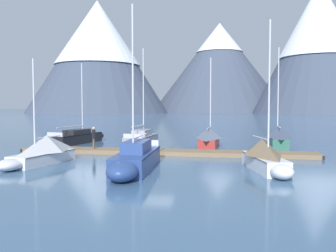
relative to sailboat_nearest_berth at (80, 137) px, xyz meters
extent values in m
plane|color=#426689|center=(9.47, -10.72, -0.57)|extent=(700.00, 700.00, 0.00)
cone|color=#424C60|center=(-48.37, 140.31, 27.56)|extent=(70.85, 70.85, 56.26)
cone|color=white|center=(-48.37, 140.31, 39.49)|extent=(42.98, 42.98, 32.50)
cone|color=#424C60|center=(12.20, 177.28, 25.11)|extent=(77.91, 77.91, 51.36)
cone|color=white|center=(12.20, 177.28, 42.32)|extent=(27.13, 27.13, 17.03)
cone|color=#424C60|center=(58.23, 142.44, 29.94)|extent=(59.87, 59.87, 61.02)
cone|color=white|center=(58.23, 142.44, 42.89)|extent=(36.28, 36.28, 35.22)
cube|color=#846B4C|center=(9.47, -6.72, -0.42)|extent=(22.33, 2.55, 0.30)
cylinder|color=#38383D|center=(9.45, -7.62, -0.45)|extent=(21.40, 0.68, 0.24)
cylinder|color=#38383D|center=(9.49, -5.81, -0.45)|extent=(21.40, 0.68, 0.24)
cube|color=black|center=(-1.60, -6.49, -0.42)|extent=(0.20, 2.17, 0.27)
cube|color=black|center=(20.53, -6.95, -0.42)|extent=(0.20, 2.17, 0.27)
cube|color=black|center=(-0.12, -0.55, -0.11)|extent=(3.14, 6.61, 0.92)
ellipsoid|color=black|center=(0.63, 2.88, -0.11)|extent=(1.89, 2.09, 0.87)
cube|color=black|center=(-0.12, -0.55, 0.31)|extent=(3.15, 6.50, 0.06)
cylinder|color=silver|center=(0.11, 0.50, 3.79)|extent=(0.10, 0.10, 6.87)
cylinder|color=silver|center=(-0.31, -1.41, 1.10)|extent=(0.92, 3.84, 0.08)
cube|color=black|center=(-0.09, -0.39, 0.56)|extent=(1.86, 3.07, 0.43)
cube|color=silver|center=(-0.79, -3.58, 0.53)|extent=(1.62, 0.45, 0.36)
cube|color=silver|center=(2.63, -12.15, -0.22)|extent=(2.41, 4.95, 0.70)
ellipsoid|color=silver|center=(2.09, -14.80, -0.22)|extent=(1.61, 2.07, 0.67)
cube|color=slate|center=(2.63, -12.15, 0.10)|extent=(2.43, 4.87, 0.06)
cylinder|color=silver|center=(2.49, -12.84, 3.02)|extent=(0.10, 0.10, 5.76)
cylinder|color=silver|center=(2.74, -11.65, 1.06)|extent=(0.57, 2.41, 0.08)
pyramid|color=silver|center=(2.70, -11.80, 0.67)|extent=(2.46, 4.07, 1.06)
cube|color=#93939E|center=(6.45, -1.10, -0.13)|extent=(2.18, 5.46, 0.88)
ellipsoid|color=#93939E|center=(6.65, 1.82, -0.13)|extent=(1.64, 1.55, 0.84)
cube|color=#424247|center=(6.45, -1.10, 0.27)|extent=(2.21, 5.35, 0.06)
cylinder|color=silver|center=(6.49, -0.43, 4.35)|extent=(0.10, 0.10, 8.07)
cylinder|color=silver|center=(6.37, -2.16, 1.28)|extent=(0.32, 3.46, 0.08)
cube|color=#A0A0AB|center=(6.46, -0.96, 0.58)|extent=(1.43, 2.49, 0.53)
cube|color=silver|center=(6.27, -3.68, 0.49)|extent=(1.64, 0.21, 0.36)
cube|color=navy|center=(8.94, -13.13, -0.07)|extent=(1.98, 6.43, 1.01)
ellipsoid|color=navy|center=(9.06, -16.67, -0.07)|extent=(1.57, 2.05, 0.96)
cube|color=#121D39|center=(8.94, -13.13, 0.40)|extent=(2.02, 6.31, 0.06)
cylinder|color=silver|center=(8.98, -14.16, 4.46)|extent=(0.10, 0.10, 8.04)
cylinder|color=silver|center=(8.91, -12.18, 1.24)|extent=(0.22, 3.98, 0.08)
cube|color=#2F4A8A|center=(8.95, -13.29, 0.75)|extent=(1.33, 2.91, 0.63)
cube|color=silver|center=(8.84, -10.02, 0.62)|extent=(1.59, 0.15, 0.36)
cube|color=#B2332D|center=(12.68, -1.43, -0.17)|extent=(1.74, 5.44, 0.79)
ellipsoid|color=#B2332D|center=(12.86, 1.58, -0.17)|extent=(1.32, 1.96, 0.75)
cube|color=#501614|center=(12.68, -1.43, 0.18)|extent=(1.78, 5.34, 0.06)
cylinder|color=silver|center=(12.73, -0.57, 3.80)|extent=(0.10, 0.10, 7.16)
cylinder|color=silver|center=(12.66, -1.78, 1.14)|extent=(0.22, 2.43, 0.08)
pyramid|color=slate|center=(12.65, -1.83, 0.68)|extent=(1.93, 4.39, 0.93)
cube|color=white|center=(16.14, -12.39, -0.17)|extent=(2.27, 4.93, 0.80)
ellipsoid|color=white|center=(16.69, -14.97, -0.17)|extent=(1.39, 1.64, 0.76)
cube|color=slate|center=(16.14, -12.39, 0.19)|extent=(2.29, 4.85, 0.06)
cylinder|color=silver|center=(16.27, -12.97, 3.96)|extent=(0.10, 0.10, 7.46)
cylinder|color=silver|center=(15.98, -11.62, 1.19)|extent=(0.65, 2.72, 0.08)
pyramid|color=#7A664C|center=(16.07, -12.04, 0.71)|extent=(2.32, 4.05, 0.95)
cube|color=#336B56|center=(18.62, -1.05, -0.12)|extent=(1.55, 4.72, 0.90)
ellipsoid|color=#336B56|center=(18.75, 1.58, -0.12)|extent=(1.20, 1.78, 0.85)
cube|color=#163027|center=(18.62, -1.05, 0.29)|extent=(1.59, 4.63, 0.06)
cylinder|color=silver|center=(18.65, -0.40, 4.25)|extent=(0.10, 0.10, 7.84)
cylinder|color=silver|center=(18.60, -1.45, 1.26)|extent=(0.19, 2.11, 0.08)
pyramid|color=#4C5670|center=(18.60, -1.39, 0.78)|extent=(1.75, 3.80, 0.91)
cylinder|color=brown|center=(3.87, -6.42, 0.16)|extent=(0.14, 0.14, 0.86)
cylinder|color=brown|center=(3.92, -6.68, 0.16)|extent=(0.14, 0.14, 0.86)
cube|color=black|center=(3.90, -6.55, 0.89)|extent=(0.30, 0.42, 0.60)
sphere|color=beige|center=(3.90, -6.55, 1.31)|extent=(0.22, 0.22, 0.22)
cylinder|color=black|center=(3.84, -6.30, 0.82)|extent=(0.09, 0.09, 0.62)
cylinder|color=black|center=(3.95, -6.79, 0.82)|extent=(0.09, 0.09, 0.62)
camera|label=1|loc=(13.72, -32.84, 3.07)|focal=37.91mm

